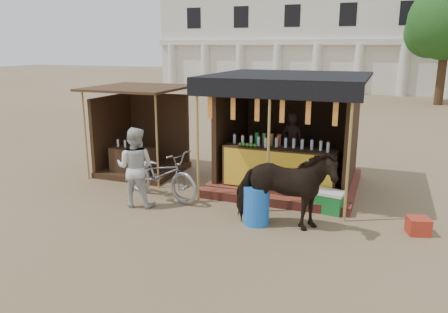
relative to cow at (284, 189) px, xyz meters
name	(u,v)px	position (x,y,z in m)	size (l,w,h in m)	color
ground	(194,232)	(-1.54, -0.74, -0.80)	(120.00, 120.00, 0.00)	#846B4C
main_stall	(287,147)	(-0.54, 2.62, 0.22)	(3.60, 3.61, 2.78)	brown
secondary_stall	(138,142)	(-4.71, 2.50, 0.05)	(2.40, 2.40, 2.38)	#3B2215
cow	(284,189)	(0.00, 0.00, 0.00)	(0.86, 1.90, 1.60)	black
motorbike	(161,174)	(-3.07, 0.78, -0.23)	(0.76, 2.19, 1.15)	gray
bystander	(135,167)	(-3.32, 0.13, 0.07)	(0.85, 0.66, 1.75)	silver
blue_barrel	(256,205)	(-0.56, 0.08, -0.42)	(0.51, 0.51, 0.77)	blue
red_crate	(418,226)	(2.41, 0.68, -0.64)	(0.39, 0.36, 0.32)	#A52D1B
cooler	(328,201)	(0.68, 1.23, -0.57)	(0.71, 0.55, 0.46)	#1A762D
background_building	(325,39)	(-3.54, 29.20, 3.18)	(26.00, 7.45, 8.18)	silver
tree	(443,24)	(4.27, 21.40, 3.83)	(4.50, 4.40, 7.00)	#382314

